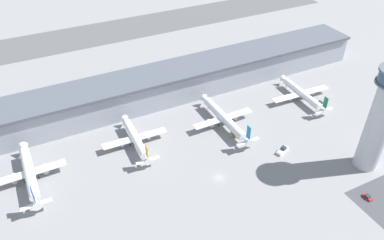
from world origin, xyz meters
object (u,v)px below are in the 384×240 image
at_px(airplane_gate_charlie, 224,118).
at_px(airplane_gate_delta, 302,94).
at_px(airplane_gate_bravo, 135,138).
at_px(car_yellow_taxi, 367,197).
at_px(service_truck_catering, 283,150).
at_px(service_truck_fuel, 237,132).
at_px(airplane_gate_alpha, 29,173).
at_px(control_tower, 382,117).
at_px(service_truck_baggage, 320,105).

distance_m(airplane_gate_charlie, airplane_gate_delta, 52.58).
height_order(airplane_gate_bravo, car_yellow_taxi, airplane_gate_bravo).
bearing_deg(airplane_gate_charlie, service_truck_catering, -64.85).
distance_m(airplane_gate_delta, service_truck_fuel, 51.60).
height_order(airplane_gate_alpha, car_yellow_taxi, airplane_gate_alpha).
bearing_deg(airplane_gate_charlie, airplane_gate_alpha, 178.29).
relative_size(airplane_gate_alpha, airplane_gate_charlie, 0.92).
height_order(control_tower, service_truck_fuel, control_tower).
bearing_deg(airplane_gate_alpha, service_truck_baggage, -4.45).
xyz_separation_m(control_tower, service_truck_baggage, (14.36, 45.66, -26.14)).
bearing_deg(airplane_gate_delta, control_tower, -99.71).
height_order(airplane_gate_delta, service_truck_fuel, airplane_gate_delta).
xyz_separation_m(service_truck_catering, service_truck_baggage, (42.84, 21.76, 0.11)).
distance_m(airplane_gate_bravo, airplane_gate_delta, 99.36).
height_order(airplane_gate_alpha, airplane_gate_bravo, airplane_gate_alpha).
bearing_deg(control_tower, service_truck_catering, 140.00).
bearing_deg(airplane_gate_charlie, airplane_gate_bravo, 173.23).
relative_size(service_truck_catering, service_truck_fuel, 1.04).
relative_size(airplane_gate_charlie, service_truck_baggage, 5.94).
relative_size(airplane_gate_delta, service_truck_baggage, 5.17).
distance_m(airplane_gate_charlie, service_truck_fuel, 10.14).
height_order(service_truck_fuel, car_yellow_taxi, service_truck_fuel).
distance_m(airplane_gate_alpha, airplane_gate_bravo, 49.26).
bearing_deg(service_truck_catering, airplane_gate_bravo, 149.28).
bearing_deg(service_truck_fuel, car_yellow_taxi, -66.91).
bearing_deg(service_truck_baggage, service_truck_catering, -153.08).
height_order(service_truck_baggage, car_yellow_taxi, service_truck_baggage).
distance_m(service_truck_fuel, car_yellow_taxi, 66.15).
height_order(service_truck_fuel, service_truck_baggage, service_truck_fuel).
bearing_deg(service_truck_baggage, airplane_gate_alpha, 175.55).
distance_m(control_tower, airplane_gate_delta, 61.52).
relative_size(control_tower, airplane_gate_alpha, 1.31).
height_order(control_tower, airplane_gate_bravo, control_tower).
bearing_deg(service_truck_catering, control_tower, -40.00).
bearing_deg(airplane_gate_bravo, airplane_gate_charlie, -6.77).
relative_size(service_truck_baggage, car_yellow_taxi, 1.81).
bearing_deg(control_tower, airplane_gate_charlie, 128.14).
distance_m(service_truck_fuel, service_truck_baggage, 55.14).
relative_size(airplane_gate_bravo, car_yellow_taxi, 8.80).
distance_m(service_truck_catering, service_truck_fuel, 24.78).
bearing_deg(service_truck_fuel, airplane_gate_charlie, 103.13).
relative_size(control_tower, service_truck_baggage, 7.17).
xyz_separation_m(airplane_gate_charlie, service_truck_baggage, (57.31, -9.06, -3.44)).
xyz_separation_m(control_tower, service_truck_catering, (-28.49, 23.90, -26.26)).
bearing_deg(airplane_gate_charlie, airplane_gate_delta, 1.54).
height_order(airplane_gate_charlie, service_truck_catering, airplane_gate_charlie).
xyz_separation_m(airplane_gate_charlie, airplane_gate_delta, (52.56, 1.42, -0.58)).
bearing_deg(control_tower, airplane_gate_alpha, 157.48).
relative_size(airplane_gate_bravo, service_truck_baggage, 4.86).
height_order(airplane_gate_bravo, airplane_gate_delta, airplane_gate_bravo).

